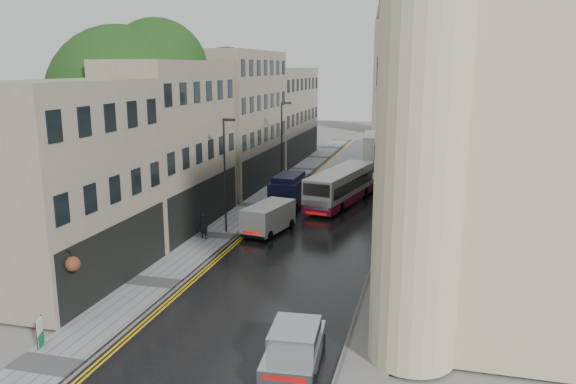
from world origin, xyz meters
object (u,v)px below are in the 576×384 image
at_px(white_van, 245,222).
at_px(lamp_post_near, 225,176).
at_px(tree_far, 205,119).
at_px(navy_van, 271,193).
at_px(white_lorry, 364,161).
at_px(estate_sign, 39,333).
at_px(tree_near, 123,125).
at_px(pedestrian, 204,226).
at_px(silver_hatchback, 263,365).
at_px(lamp_post_far, 282,148).
at_px(cream_bus, 315,193).

distance_m(white_van, lamp_post_near, 3.24).
height_order(tree_far, lamp_post_near, tree_far).
height_order(tree_far, navy_van, tree_far).
bearing_deg(white_van, white_lorry, 84.96).
distance_m(white_lorry, lamp_post_near, 18.82).
xyz_separation_m(navy_van, estate_sign, (-2.69, -22.91, -0.68)).
bearing_deg(tree_near, estate_sign, -71.26).
bearing_deg(tree_far, pedestrian, -68.11).
distance_m(tree_far, silver_hatchback, 33.38).
relative_size(silver_hatchback, lamp_post_far, 0.54).
bearing_deg(white_lorry, silver_hatchback, -93.78).
relative_size(white_lorry, lamp_post_near, 1.20).
relative_size(lamp_post_near, estate_sign, 6.79).
height_order(silver_hatchback, estate_sign, silver_hatchback).
bearing_deg(navy_van, cream_bus, 15.47).
bearing_deg(lamp_post_far, pedestrian, -115.75).
relative_size(white_van, estate_sign, 4.03).
height_order(navy_van, pedestrian, navy_van).
xyz_separation_m(white_lorry, lamp_post_near, (-6.88, -17.46, 1.47)).
bearing_deg(estate_sign, lamp_post_near, 64.31).
bearing_deg(white_van, pedestrian, -139.30).
bearing_deg(white_van, lamp_post_far, 106.39).
relative_size(tree_far, white_van, 2.84).
height_order(tree_far, white_lorry, tree_far).
height_order(tree_far, white_van, tree_far).
bearing_deg(tree_near, white_van, -2.58).
relative_size(white_van, navy_van, 0.84).
xyz_separation_m(cream_bus, silver_hatchback, (3.28, -24.13, -0.60)).
relative_size(silver_hatchback, navy_van, 0.81).
bearing_deg(estate_sign, tree_near, 88.20).
bearing_deg(white_van, cream_bus, 81.43).
xyz_separation_m(lamp_post_far, estate_sign, (-1.90, -28.89, -3.29)).
bearing_deg(tree_near, tree_far, 88.68).
bearing_deg(cream_bus, navy_van, -153.92).
bearing_deg(white_van, estate_sign, -89.23).
relative_size(lamp_post_near, lamp_post_far, 0.96).
bearing_deg(cream_bus, tree_far, 165.14).
xyz_separation_m(tree_far, pedestrian, (5.90, -14.68, -5.29)).
bearing_deg(navy_van, tree_near, -140.01).
bearing_deg(lamp_post_far, white_van, -106.03).
height_order(cream_bus, navy_van, cream_bus).
height_order(cream_bus, silver_hatchback, cream_bus).
distance_m(tree_near, navy_van, 11.96).
bearing_deg(white_van, navy_van, 104.12).
height_order(silver_hatchback, lamp_post_near, lamp_post_near).
xyz_separation_m(silver_hatchback, pedestrian, (-8.48, 14.95, 0.14)).
bearing_deg(white_lorry, navy_van, -122.51).
height_order(tree_near, estate_sign, tree_near).
height_order(navy_van, lamp_post_near, lamp_post_near).
distance_m(tree_far, white_van, 16.55).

